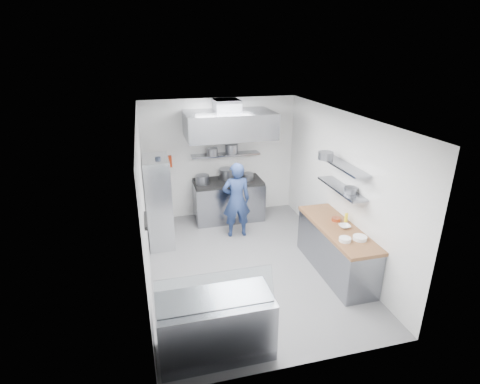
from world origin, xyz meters
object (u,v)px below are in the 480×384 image
object	(u,v)px
gas_range	(228,201)
chef	(236,200)
display_case	(215,326)
wire_rack	(159,202)

from	to	relation	value
gas_range	chef	world-z (taller)	chef
chef	gas_range	bearing A→B (deg)	-88.71
chef	display_case	world-z (taller)	chef
wire_rack	display_case	world-z (taller)	wire_rack
gas_range	chef	bearing A→B (deg)	-91.49
chef	wire_rack	size ratio (longest dim) A/B	0.89
display_case	chef	bearing A→B (deg)	71.48
wire_rack	display_case	xyz separation A→B (m)	(0.53, -3.29, -0.50)
wire_rack	display_case	bearing A→B (deg)	-80.86
gas_range	display_case	world-z (taller)	gas_range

